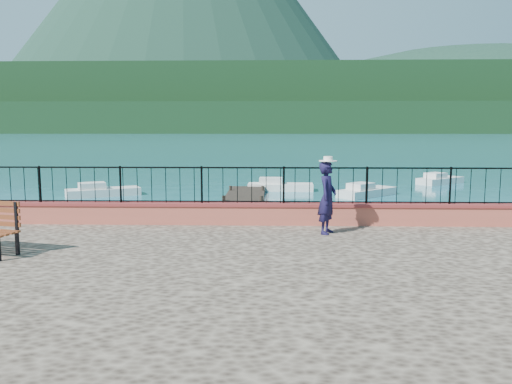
# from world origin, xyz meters

# --- Properties ---
(ground) EXTENTS (2000.00, 2000.00, 0.00)m
(ground) POSITION_xyz_m (0.00, 0.00, 0.00)
(ground) COLOR #19596B
(ground) RESTS_ON ground
(parapet) EXTENTS (28.00, 0.46, 0.58)m
(parapet) POSITION_xyz_m (0.00, 3.70, 1.49)
(parapet) COLOR #A3493A
(parapet) RESTS_ON promenade
(railing) EXTENTS (27.00, 0.05, 0.95)m
(railing) POSITION_xyz_m (0.00, 3.70, 2.25)
(railing) COLOR black
(railing) RESTS_ON parapet
(dock) EXTENTS (2.00, 16.00, 0.30)m
(dock) POSITION_xyz_m (-2.00, 12.00, 0.15)
(dock) COLOR #2D231C
(dock) RESTS_ON ground
(far_forest) EXTENTS (900.00, 60.00, 18.00)m
(far_forest) POSITION_xyz_m (0.00, 300.00, 9.00)
(far_forest) COLOR black
(far_forest) RESTS_ON ground
(foothills) EXTENTS (900.00, 120.00, 44.00)m
(foothills) POSITION_xyz_m (0.00, 360.00, 22.00)
(foothills) COLOR black
(foothills) RESTS_ON ground
(companion_hill) EXTENTS (448.00, 384.00, 180.00)m
(companion_hill) POSITION_xyz_m (220.00, 560.00, 0.00)
(companion_hill) COLOR #142D23
(companion_hill) RESTS_ON ground
(person) EXTENTS (0.64, 0.76, 1.78)m
(person) POSITION_xyz_m (0.74, 2.58, 2.09)
(person) COLOR black
(person) RESTS_ON promenade
(hat) EXTENTS (0.44, 0.44, 0.12)m
(hat) POSITION_xyz_m (0.74, 2.58, 3.04)
(hat) COLOR white
(hat) RESTS_ON person
(boat_0) EXTENTS (4.03, 2.72, 0.80)m
(boat_0) POSITION_xyz_m (-8.28, 7.66, 0.40)
(boat_0) COLOR silver
(boat_0) RESTS_ON ground
(boat_1) EXTENTS (3.51, 1.46, 0.80)m
(boat_1) POSITION_xyz_m (1.36, 9.30, 0.40)
(boat_1) COLOR silver
(boat_1) RESTS_ON ground
(boat_2) EXTENTS (3.69, 3.50, 0.80)m
(boat_2) POSITION_xyz_m (4.69, 18.03, 0.40)
(boat_2) COLOR silver
(boat_2) RESTS_ON ground
(boat_3) EXTENTS (4.09, 2.95, 0.80)m
(boat_3) POSITION_xyz_m (-9.96, 17.68, 0.40)
(boat_3) COLOR silver
(boat_3) RESTS_ON ground
(boat_4) EXTENTS (3.93, 1.42, 0.80)m
(boat_4) POSITION_xyz_m (-0.07, 20.38, 0.40)
(boat_4) COLOR silver
(boat_4) RESTS_ON ground
(boat_5) EXTENTS (3.61, 3.14, 0.80)m
(boat_5) POSITION_xyz_m (10.78, 24.28, 0.40)
(boat_5) COLOR silver
(boat_5) RESTS_ON ground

